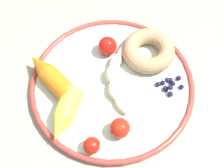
% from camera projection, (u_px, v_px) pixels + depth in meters
% --- Properties ---
extents(dining_table, '(1.15, 0.92, 0.75)m').
position_uv_depth(dining_table, '(137.00, 104.00, 0.76)').
color(dining_table, gray).
rests_on(dining_table, ground_plane).
extents(plate, '(0.35, 0.35, 0.02)m').
position_uv_depth(plate, '(112.00, 85.00, 0.68)').
color(plate, silver).
rests_on(plate, dining_table).
extents(banana, '(0.08, 0.18, 0.03)m').
position_uv_depth(banana, '(116.00, 76.00, 0.67)').
color(banana, beige).
rests_on(banana, plate).
extents(carrot_orange, '(0.14, 0.11, 0.04)m').
position_uv_depth(carrot_orange, '(51.00, 77.00, 0.66)').
color(carrot_orange, orange).
rests_on(carrot_orange, plate).
extents(carrot_yellow, '(0.05, 0.11, 0.04)m').
position_uv_depth(carrot_yellow, '(65.00, 114.00, 0.62)').
color(carrot_yellow, yellow).
rests_on(carrot_yellow, plate).
extents(donut, '(0.16, 0.16, 0.04)m').
position_uv_depth(donut, '(150.00, 51.00, 0.70)').
color(donut, tan).
rests_on(donut, plate).
extents(blueberry_pile, '(0.06, 0.05, 0.02)m').
position_uv_depth(blueberry_pile, '(170.00, 85.00, 0.67)').
color(blueberry_pile, '#191638').
rests_on(blueberry_pile, plate).
extents(tomato_near, '(0.03, 0.03, 0.03)m').
position_uv_depth(tomato_near, '(92.00, 145.00, 0.59)').
color(tomato_near, red).
rests_on(tomato_near, plate).
extents(tomato_mid, '(0.04, 0.04, 0.04)m').
position_uv_depth(tomato_mid, '(120.00, 128.00, 0.61)').
color(tomato_mid, red).
rests_on(tomato_mid, plate).
extents(tomato_far, '(0.04, 0.04, 0.04)m').
position_uv_depth(tomato_far, '(108.00, 46.00, 0.70)').
color(tomato_far, red).
rests_on(tomato_far, plate).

